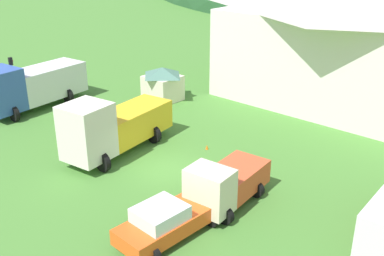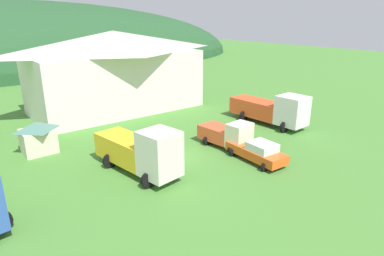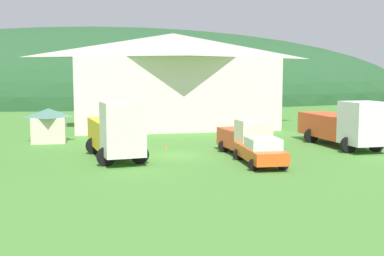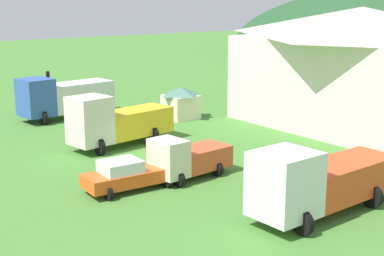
# 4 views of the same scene
# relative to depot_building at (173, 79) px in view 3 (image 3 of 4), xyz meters

# --- Properties ---
(ground_plane) EXTENTS (200.00, 200.00, 0.00)m
(ground_plane) POSITION_rel_depot_building_xyz_m (-2.77, -16.40, -4.73)
(ground_plane) COLOR #477F33
(forested_hill_backdrop) EXTENTS (129.88, 60.00, 28.86)m
(forested_hill_backdrop) POSITION_rel_depot_building_xyz_m (-2.77, 53.37, -4.73)
(forested_hill_backdrop) COLOR #234C28
(forested_hill_backdrop) RESTS_ON ground
(depot_building) EXTENTS (20.29, 10.30, 9.17)m
(depot_building) POSITION_rel_depot_building_xyz_m (0.00, 0.00, 0.00)
(depot_building) COLOR white
(depot_building) RESTS_ON ground
(play_shed_cream) EXTENTS (2.70, 2.58, 2.64)m
(play_shed_cream) POSITION_rel_depot_building_xyz_m (-11.21, -8.29, -3.37)
(play_shed_cream) COLOR beige
(play_shed_cream) RESTS_ON ground
(heavy_rig_striped) EXTENTS (3.69, 7.71, 3.66)m
(heavy_rig_striped) POSITION_rel_depot_building_xyz_m (-6.53, -17.05, -2.97)
(heavy_rig_striped) COLOR silver
(heavy_rig_striped) RESTS_ON ground
(light_truck_cream) EXTENTS (2.77, 4.86, 2.43)m
(light_truck_cream) POSITION_rel_depot_building_xyz_m (1.78, -17.15, -3.55)
(light_truck_cream) COLOR beige
(light_truck_cream) RESTS_ON ground
(heavy_rig_white) EXTENTS (3.44, 8.56, 3.43)m
(heavy_rig_white) POSITION_rel_depot_building_xyz_m (9.77, -15.47, -3.06)
(heavy_rig_white) COLOR white
(heavy_rig_white) RESTS_ON ground
(service_pickup_orange) EXTENTS (2.47, 5.10, 1.66)m
(service_pickup_orange) POSITION_rel_depot_building_xyz_m (1.55, -20.68, -3.90)
(service_pickup_orange) COLOR #EE561C
(service_pickup_orange) RESTS_ON ground
(traffic_cone_near_pickup) EXTENTS (0.36, 0.36, 0.57)m
(traffic_cone_near_pickup) POSITION_rel_depot_building_xyz_m (-2.82, -12.93, -4.73)
(traffic_cone_near_pickup) COLOR orange
(traffic_cone_near_pickup) RESTS_ON ground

